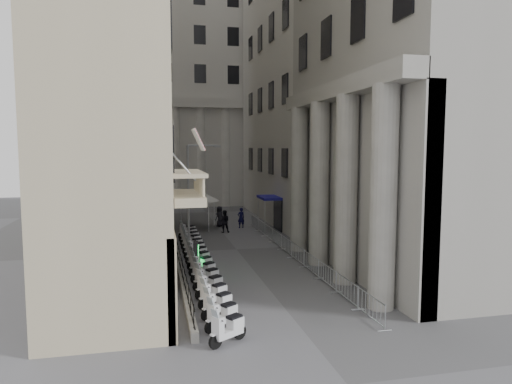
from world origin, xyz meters
TOP-DOWN VIEW (x-y plane):
  - left_building at (-7.50, 22.00)m, footprint 5.00×36.00m
  - far_building at (0.00, 48.00)m, footprint 22.00×10.00m
  - iron_fence at (-4.30, 18.00)m, footprint 0.30×28.00m
  - blue_awning at (4.15, 26.00)m, footprint 1.60×3.00m
  - flag at (-4.00, 5.00)m, footprint 1.00×1.40m
  - scooter_0 at (-3.10, 3.76)m, footprint 1.48×1.22m
  - scooter_1 at (-3.10, 5.11)m, footprint 1.48×1.22m
  - scooter_2 at (-3.10, 6.46)m, footprint 1.48×1.22m
  - scooter_3 at (-3.10, 7.81)m, footprint 1.48×1.22m
  - scooter_4 at (-3.10, 9.16)m, footprint 1.48×1.22m
  - scooter_5 at (-3.10, 10.51)m, footprint 1.48×1.22m
  - scooter_6 at (-3.10, 11.86)m, footprint 1.48×1.22m
  - scooter_7 at (-3.10, 13.21)m, footprint 1.48×1.22m
  - scooter_8 at (-3.10, 14.56)m, footprint 1.48×1.22m
  - scooter_9 at (-3.10, 15.91)m, footprint 1.48×1.22m
  - scooter_10 at (-3.10, 17.26)m, footprint 1.48×1.22m
  - scooter_11 at (-3.10, 18.61)m, footprint 1.48×1.22m
  - scooter_12 at (-3.10, 19.97)m, footprint 1.48×1.22m
  - scooter_13 at (-3.10, 21.32)m, footprint 1.48×1.22m
  - scooter_14 at (-3.10, 22.67)m, footprint 1.48×1.22m
  - scooter_15 at (-3.10, 24.02)m, footprint 1.48×1.22m
  - barrier_0 at (3.13, 4.72)m, footprint 0.60×2.40m
  - barrier_1 at (3.13, 7.22)m, footprint 0.60×2.40m
  - barrier_2 at (3.13, 9.72)m, footprint 0.60×2.40m
  - barrier_3 at (3.13, 12.22)m, footprint 0.60×2.40m
  - barrier_4 at (3.13, 14.72)m, footprint 0.60×2.40m
  - barrier_5 at (3.13, 17.22)m, footprint 0.60×2.40m
  - barrier_6 at (3.13, 19.72)m, footprint 0.60×2.40m
  - barrier_7 at (3.13, 22.22)m, footprint 0.60×2.40m
  - barrier_8 at (3.13, 24.72)m, footprint 0.60×2.40m
  - barrier_9 at (3.13, 27.22)m, footprint 0.60×2.40m
  - security_tent at (-2.55, 28.92)m, footprint 4.47×4.47m
  - street_lamp at (-3.19, 18.11)m, footprint 2.36×0.86m
  - info_kiosk at (-3.40, 13.35)m, footprint 0.38×0.91m
  - pedestrian_a at (1.97, 27.78)m, footprint 0.76×0.58m
  - pedestrian_b at (0.14, 25.86)m, footprint 1.00×0.81m
  - pedestrian_c at (0.20, 28.95)m, footprint 1.09×1.06m

SIDE VIEW (x-z plane):
  - iron_fence at x=-4.30m, z-range -0.70..0.70m
  - blue_awning at x=4.15m, z-range -1.50..1.50m
  - flag at x=-4.00m, z-range -4.10..4.10m
  - scooter_0 at x=-3.10m, z-range -0.75..0.75m
  - scooter_1 at x=-3.10m, z-range -0.75..0.75m
  - scooter_2 at x=-3.10m, z-range -0.75..0.75m
  - scooter_3 at x=-3.10m, z-range -0.75..0.75m
  - scooter_4 at x=-3.10m, z-range -0.75..0.75m
  - scooter_5 at x=-3.10m, z-range -0.75..0.75m
  - scooter_6 at x=-3.10m, z-range -0.75..0.75m
  - scooter_7 at x=-3.10m, z-range -0.75..0.75m
  - scooter_8 at x=-3.10m, z-range -0.75..0.75m
  - scooter_9 at x=-3.10m, z-range -0.75..0.75m
  - scooter_10 at x=-3.10m, z-range -0.75..0.75m
  - scooter_11 at x=-3.10m, z-range -0.75..0.75m
  - scooter_12 at x=-3.10m, z-range -0.75..0.75m
  - scooter_13 at x=-3.10m, z-range -0.75..0.75m
  - scooter_14 at x=-3.10m, z-range -0.75..0.75m
  - scooter_15 at x=-3.10m, z-range -0.75..0.75m
  - barrier_0 at x=3.13m, z-range -0.55..0.55m
  - barrier_1 at x=3.13m, z-range -0.55..0.55m
  - barrier_2 at x=3.13m, z-range -0.55..0.55m
  - barrier_3 at x=3.13m, z-range -0.55..0.55m
  - barrier_4 at x=3.13m, z-range -0.55..0.55m
  - barrier_5 at x=3.13m, z-range -0.55..0.55m
  - barrier_6 at x=3.13m, z-range -0.55..0.55m
  - barrier_7 at x=3.13m, z-range -0.55..0.55m
  - barrier_8 at x=3.13m, z-range -0.55..0.55m
  - barrier_9 at x=3.13m, z-range -0.55..0.55m
  - pedestrian_a at x=1.97m, z-range 0.00..1.84m
  - pedestrian_c at x=0.20m, z-range 0.00..1.88m
  - info_kiosk at x=-3.40m, z-range 0.01..1.88m
  - pedestrian_b at x=0.14m, z-range 0.00..1.93m
  - security_tent at x=-2.55m, z-range 1.22..4.85m
  - street_lamp at x=-3.19m, z-range 0.68..8.13m
  - far_building at x=0.00m, z-range 0.00..30.00m
  - left_building at x=-7.50m, z-range 0.00..34.00m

